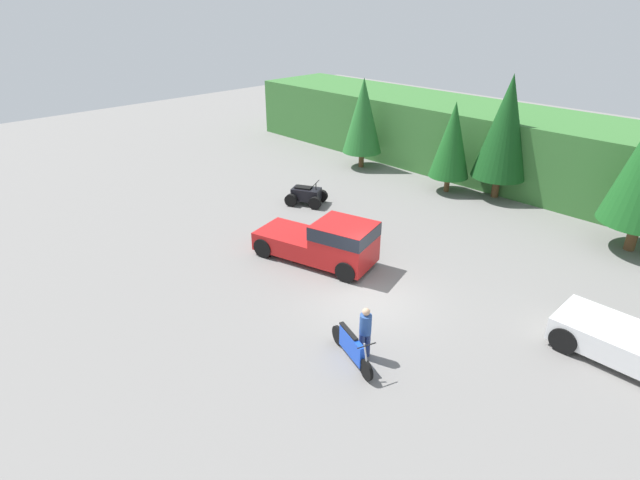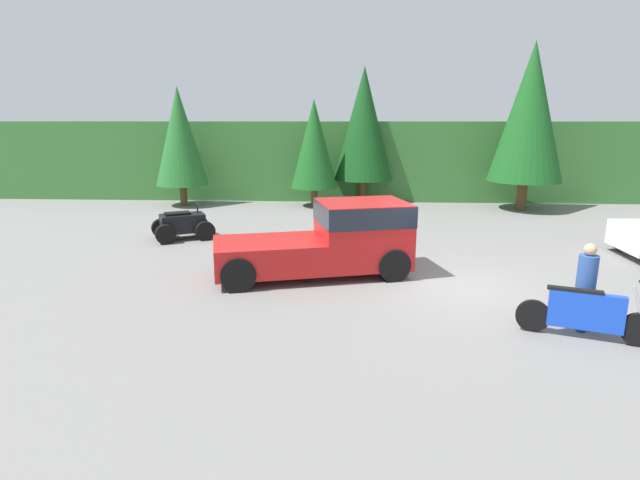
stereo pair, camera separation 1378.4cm
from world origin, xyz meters
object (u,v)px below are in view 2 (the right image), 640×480
Objects in this scene: quad_atv at (183,225)px; rider_person at (586,284)px; pickup_truck_red at (334,237)px; dirt_bike at (585,314)px.

rider_person reaches higher than quad_atv.
rider_person is at bearing -62.18° from quad_atv.
rider_person is (4.98, -3.38, -0.06)m from pickup_truck_red.
quad_atv reaches higher than dirt_bike.
dirt_bike is 0.99× the size of quad_atv.
dirt_bike is 1.33× the size of rider_person.
pickup_truck_red is 6.59m from quad_atv.
rider_person is at bearing 90.36° from dirt_bike.
dirt_bike is at bearing -64.12° from quad_atv.
pickup_truck_red reaches higher than quad_atv.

